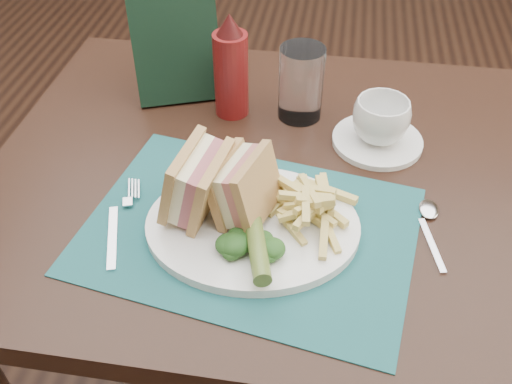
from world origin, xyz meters
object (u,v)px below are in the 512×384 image
table_main (268,308)px  ketchup_bottle (231,66)px  sandwich_half_b (231,182)px  check_presenter (174,32)px  coffee_cup (381,120)px  placemat (249,230)px  saucer (377,141)px  sandwich_half_a (182,178)px  plate (253,226)px  drinking_glass (301,83)px

table_main → ketchup_bottle: bearing=121.8°
sandwich_half_b → check_presenter: 0.35m
ketchup_bottle → coffee_cup: bearing=-12.0°
placemat → ketchup_bottle: (-0.08, 0.29, 0.09)m
saucer → check_presenter: 0.40m
sandwich_half_b → ketchup_bottle: size_ratio=0.54×
sandwich_half_a → saucer: (0.27, 0.22, -0.07)m
plate → check_presenter: 0.40m
sandwich_half_b → saucer: size_ratio=0.67×
table_main → plate: plate is taller
table_main → ketchup_bottle: (-0.09, 0.14, 0.47)m
table_main → sandwich_half_b: bearing=-108.6°
sandwich_half_b → drinking_glass: 0.28m
plate → check_presenter: size_ratio=1.21×
placemat → check_presenter: size_ratio=1.83×
placemat → drinking_glass: 0.31m
table_main → placemat: bearing=-94.5°
sandwich_half_a → placemat: bearing=-0.5°
sandwich_half_a → coffee_cup: size_ratio=1.17×
plate → drinking_glass: bearing=76.8°
drinking_glass → check_presenter: (-0.23, 0.04, 0.06)m
check_presenter → ketchup_bottle: bearing=-45.0°
coffee_cup → check_presenter: 0.39m
plate → sandwich_half_a: 0.12m
sandwich_half_b → check_presenter: check_presenter is taller
coffee_cup → ketchup_bottle: bearing=168.0°
ketchup_bottle → table_main: bearing=-58.2°
plate → ketchup_bottle: ketchup_bottle is taller
ketchup_bottle → check_presenter: check_presenter is taller
saucer → drinking_glass: (-0.14, 0.06, 0.06)m
table_main → saucer: saucer is taller
saucer → drinking_glass: bearing=155.2°
drinking_glass → plate: bearing=-97.1°
table_main → placemat: size_ratio=1.98×
placemat → coffee_cup: size_ratio=4.92×
check_presenter → drinking_glass: bearing=-30.8°
sandwich_half_b → check_presenter: bearing=133.6°
table_main → coffee_cup: coffee_cup is taller
placemat → coffee_cup: coffee_cup is taller
placemat → coffee_cup: (0.18, 0.23, 0.05)m
placemat → drinking_glass: bearing=82.0°
saucer → coffee_cup: 0.04m
plate → check_presenter: (-0.19, 0.34, 0.11)m
table_main → plate: 0.41m
sandwich_half_b → saucer: bearing=62.1°
coffee_cup → drinking_glass: (-0.14, 0.06, 0.02)m
plate → drinking_glass: drinking_glass is taller
drinking_glass → check_presenter: size_ratio=0.52×
table_main → drinking_glass: drinking_glass is taller
placemat → plate: size_ratio=1.52×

